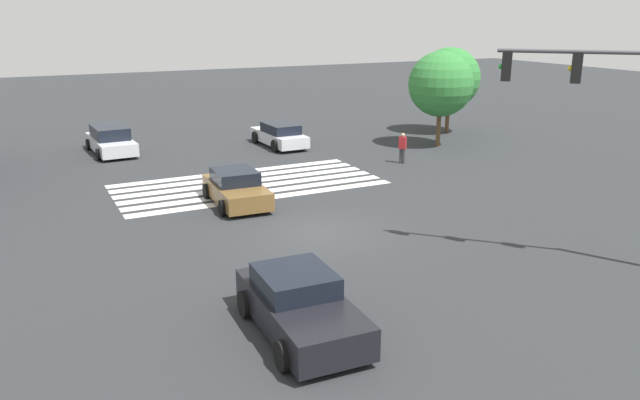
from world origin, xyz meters
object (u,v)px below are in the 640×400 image
(car_2, at_px, (300,306))
(pedestrian, at_px, (403,147))
(car_1, at_px, (236,188))
(car_0, at_px, (111,140))
(car_4, at_px, (279,135))
(tree_corner_b, at_px, (450,78))
(tree_corner_a, at_px, (441,84))
(traffic_signal_mast, at_px, (636,107))

(car_2, distance_m, pedestrian, 18.43)
(car_1, relative_size, car_2, 0.94)
(pedestrian, bearing_deg, car_0, -77.22)
(car_0, relative_size, car_1, 1.17)
(car_4, bearing_deg, car_0, 73.33)
(car_0, distance_m, tree_corner_b, 20.98)
(tree_corner_a, bearing_deg, pedestrian, 32.41)
(traffic_signal_mast, relative_size, car_4, 1.43)
(car_4, height_order, tree_corner_b, tree_corner_b)
(traffic_signal_mast, height_order, tree_corner_a, traffic_signal_mast)
(traffic_signal_mast, relative_size, car_2, 1.48)
(car_0, height_order, pedestrian, pedestrian)
(pedestrian, bearing_deg, car_4, -101.43)
(car_4, distance_m, tree_corner_b, 11.83)
(traffic_signal_mast, height_order, car_0, traffic_signal_mast)
(tree_corner_a, xyz_separation_m, tree_corner_b, (-3.17, -3.29, -0.10))
(traffic_signal_mast, distance_m, car_2, 11.18)
(tree_corner_a, height_order, tree_corner_b, tree_corner_a)
(car_1, bearing_deg, car_2, -8.49)
(car_1, distance_m, car_2, 11.06)
(traffic_signal_mast, relative_size, car_0, 1.35)
(car_2, relative_size, tree_corner_b, 0.83)
(car_0, distance_m, car_2, 23.14)
(car_1, bearing_deg, pedestrian, 109.26)
(car_2, height_order, tree_corner_b, tree_corner_b)
(car_2, bearing_deg, tree_corner_a, 137.64)
(car_4, xyz_separation_m, pedestrian, (-4.01, 6.81, 0.22))
(car_0, xyz_separation_m, pedestrian, (-13.09, 9.26, 0.16))
(pedestrian, relative_size, tree_corner_a, 0.29)
(car_1, distance_m, car_4, 11.51)
(tree_corner_a, bearing_deg, traffic_signal_mast, 70.40)
(tree_corner_b, bearing_deg, car_0, -9.00)
(car_1, distance_m, tree_corner_a, 15.69)
(tree_corner_a, bearing_deg, car_2, 45.23)
(traffic_signal_mast, distance_m, tree_corner_a, 18.23)
(car_1, height_order, tree_corner_a, tree_corner_a)
(tree_corner_a, relative_size, tree_corner_b, 1.00)
(car_2, bearing_deg, car_1, 171.32)
(traffic_signal_mast, xyz_separation_m, pedestrian, (-1.82, -14.41, -4.04))
(car_0, distance_m, car_1, 12.64)
(car_1, xyz_separation_m, pedestrian, (-10.03, -3.00, 0.23))
(tree_corner_b, bearing_deg, traffic_signal_mast, 65.59)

